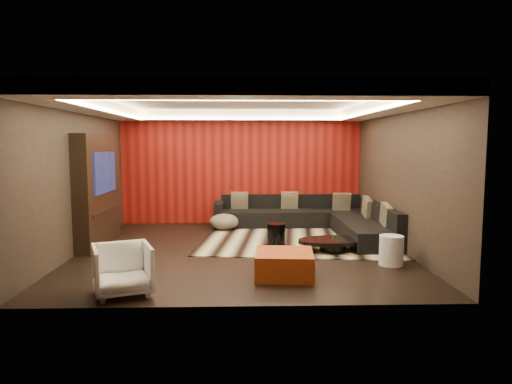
{
  "coord_description": "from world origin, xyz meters",
  "views": [
    {
      "loc": [
        0.02,
        -8.48,
        2.0
      ],
      "look_at": [
        0.3,
        0.6,
        1.05
      ],
      "focal_mm": 32.0,
      "sensor_mm": 36.0,
      "label": 1
    }
  ],
  "objects_px": {
    "drum_stool": "(276,234)",
    "armchair": "(122,270)",
    "sectional_sofa": "(316,220)",
    "orange_ottoman": "(284,264)",
    "white_side_table": "(391,250)",
    "coffee_table": "(333,245)"
  },
  "relations": [
    {
      "from": "coffee_table",
      "to": "sectional_sofa",
      "type": "bearing_deg",
      "value": 89.34
    },
    {
      "from": "orange_ottoman",
      "to": "sectional_sofa",
      "type": "relative_size",
      "value": 0.24
    },
    {
      "from": "drum_stool",
      "to": "white_side_table",
      "type": "relative_size",
      "value": 0.87
    },
    {
      "from": "drum_stool",
      "to": "white_side_table",
      "type": "bearing_deg",
      "value": -39.31
    },
    {
      "from": "drum_stool",
      "to": "orange_ottoman",
      "type": "bearing_deg",
      "value": -90.85
    },
    {
      "from": "orange_ottoman",
      "to": "armchair",
      "type": "bearing_deg",
      "value": -161.05
    },
    {
      "from": "drum_stool",
      "to": "sectional_sofa",
      "type": "distance_m",
      "value": 1.83
    },
    {
      "from": "drum_stool",
      "to": "armchair",
      "type": "bearing_deg",
      "value": -128.41
    },
    {
      "from": "orange_ottoman",
      "to": "armchair",
      "type": "distance_m",
      "value": 2.37
    },
    {
      "from": "orange_ottoman",
      "to": "armchair",
      "type": "relative_size",
      "value": 1.15
    },
    {
      "from": "drum_stool",
      "to": "armchair",
      "type": "xyz_separation_m",
      "value": [
        -2.27,
        -2.86,
        0.11
      ]
    },
    {
      "from": "white_side_table",
      "to": "armchair",
      "type": "distance_m",
      "value": 4.3
    },
    {
      "from": "orange_ottoman",
      "to": "white_side_table",
      "type": "bearing_deg",
      "value": 18.32
    },
    {
      "from": "coffee_table",
      "to": "drum_stool",
      "type": "height_order",
      "value": "drum_stool"
    },
    {
      "from": "sectional_sofa",
      "to": "white_side_table",
      "type": "bearing_deg",
      "value": -75.63
    },
    {
      "from": "white_side_table",
      "to": "orange_ottoman",
      "type": "xyz_separation_m",
      "value": [
        -1.84,
        -0.61,
        -0.06
      ]
    },
    {
      "from": "coffee_table",
      "to": "sectional_sofa",
      "type": "relative_size",
      "value": 0.36
    },
    {
      "from": "drum_stool",
      "to": "armchair",
      "type": "height_order",
      "value": "armchair"
    },
    {
      "from": "coffee_table",
      "to": "drum_stool",
      "type": "distance_m",
      "value": 1.15
    },
    {
      "from": "sectional_sofa",
      "to": "armchair",
      "type": "bearing_deg",
      "value": -127.18
    },
    {
      "from": "drum_stool",
      "to": "white_side_table",
      "type": "distance_m",
      "value": 2.34
    },
    {
      "from": "orange_ottoman",
      "to": "drum_stool",
      "type": "bearing_deg",
      "value": 89.15
    }
  ]
}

